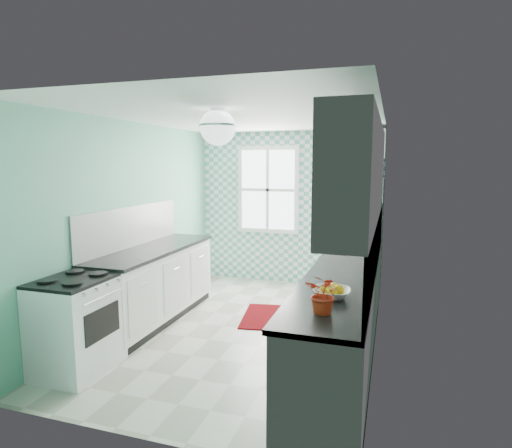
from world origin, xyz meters
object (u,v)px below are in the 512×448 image
(ceiling_light, at_px, (218,127))
(sink, at_px, (354,251))
(fruit_bowl, at_px, (332,293))
(potted_plant, at_px, (325,294))
(stove, at_px, (77,323))
(microwave, at_px, (357,168))
(fridge, at_px, (355,237))

(ceiling_light, xyz_separation_m, sink, (1.20, 1.33, -1.39))
(sink, relative_size, fruit_bowl, 1.82)
(potted_plant, bearing_deg, fruit_bowl, 90.00)
(stove, bearing_deg, ceiling_light, 32.54)
(ceiling_light, relative_size, potted_plant, 1.24)
(fruit_bowl, relative_size, microwave, 0.55)
(fridge, bearing_deg, microwave, 54.05)
(ceiling_light, height_order, potted_plant, ceiling_light)
(fridge, relative_size, fruit_bowl, 6.04)
(potted_plant, bearing_deg, stove, 172.25)
(stove, bearing_deg, potted_plant, -4.30)
(fridge, bearing_deg, ceiling_light, -112.58)
(fridge, relative_size, potted_plant, 6.23)
(ceiling_light, bearing_deg, sink, 47.94)
(fruit_bowl, height_order, microwave, microwave)
(fridge, distance_m, microwave, 1.03)
(ceiling_light, relative_size, stove, 0.39)
(fridge, height_order, microwave, microwave)
(sink, bearing_deg, microwave, 97.21)
(ceiling_light, height_order, sink, ceiling_light)
(ceiling_light, xyz_separation_m, microwave, (1.11, 2.62, -0.41))
(fruit_bowl, xyz_separation_m, potted_plant, (0.00, -0.39, 0.11))
(fruit_bowl, bearing_deg, fridge, 91.60)
(ceiling_light, xyz_separation_m, fruit_bowl, (1.20, -0.61, -1.35))
(sink, xyz_separation_m, fruit_bowl, (-0.00, -1.94, 0.04))
(sink, distance_m, fruit_bowl, 1.94)
(sink, height_order, potted_plant, sink)
(stove, relative_size, sink, 1.68)
(microwave, bearing_deg, potted_plant, 94.91)
(potted_plant, distance_m, microwave, 3.71)
(ceiling_light, height_order, fridge, ceiling_light)
(fridge, xyz_separation_m, sink, (0.09, -1.28, 0.05))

